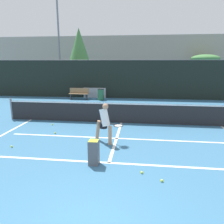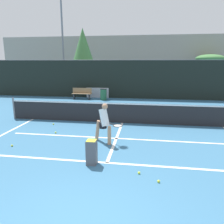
{
  "view_description": "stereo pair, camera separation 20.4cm",
  "coord_description": "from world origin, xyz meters",
  "px_view_note": "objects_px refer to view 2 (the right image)",
  "views": [
    {
      "loc": [
        0.8,
        -2.9,
        2.82
      ],
      "look_at": [
        -0.21,
        5.14,
        0.95
      ],
      "focal_mm": 35.0,
      "sensor_mm": 36.0,
      "label": 1
    },
    {
      "loc": [
        1.01,
        -2.87,
        2.82
      ],
      "look_at": [
        -0.21,
        5.14,
        0.95
      ],
      "focal_mm": 35.0,
      "sensor_mm": 36.0,
      "label": 2
    }
  ],
  "objects_px": {
    "player_practicing": "(104,121)",
    "parked_car": "(102,88)",
    "ball_hopper": "(92,152)",
    "trash_bin": "(103,94)",
    "courtside_bench": "(82,93)"
  },
  "relations": [
    {
      "from": "player_practicing",
      "to": "parked_car",
      "type": "distance_m",
      "value": 12.0
    },
    {
      "from": "courtside_bench",
      "to": "parked_car",
      "type": "height_order",
      "value": "parked_car"
    },
    {
      "from": "courtside_bench",
      "to": "parked_car",
      "type": "relative_size",
      "value": 0.36
    },
    {
      "from": "ball_hopper",
      "to": "player_practicing",
      "type": "bearing_deg",
      "value": 88.71
    },
    {
      "from": "ball_hopper",
      "to": "courtside_bench",
      "type": "distance_m",
      "value": 11.06
    },
    {
      "from": "ball_hopper",
      "to": "parked_car",
      "type": "xyz_separation_m",
      "value": [
        -2.32,
        13.47,
        0.19
      ]
    },
    {
      "from": "ball_hopper",
      "to": "parked_car",
      "type": "relative_size",
      "value": 0.17
    },
    {
      "from": "ball_hopper",
      "to": "courtside_bench",
      "type": "height_order",
      "value": "courtside_bench"
    },
    {
      "from": "parked_car",
      "to": "courtside_bench",
      "type": "bearing_deg",
      "value": -109.46
    },
    {
      "from": "player_practicing",
      "to": "parked_car",
      "type": "bearing_deg",
      "value": 138.24
    },
    {
      "from": "trash_bin",
      "to": "courtside_bench",
      "type": "bearing_deg",
      "value": 176.72
    },
    {
      "from": "ball_hopper",
      "to": "trash_bin",
      "type": "xyz_separation_m",
      "value": [
        -1.66,
        10.44,
        0.06
      ]
    },
    {
      "from": "player_practicing",
      "to": "ball_hopper",
      "type": "height_order",
      "value": "player_practicing"
    },
    {
      "from": "courtside_bench",
      "to": "player_practicing",
      "type": "bearing_deg",
      "value": -67.16
    },
    {
      "from": "parked_car",
      "to": "trash_bin",
      "type": "bearing_deg",
      "value": -77.61
    }
  ]
}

